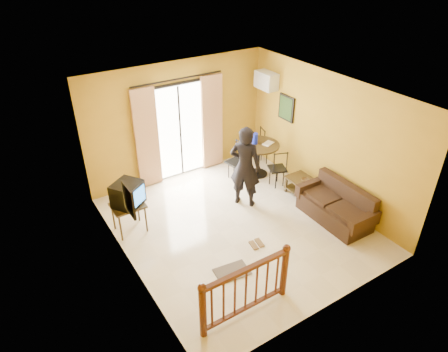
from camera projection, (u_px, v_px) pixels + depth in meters
ground at (238, 225)px, 8.18m from camera, size 5.00×5.00×0.00m
room_shell at (239, 151)px, 7.30m from camera, size 5.00×5.00×5.00m
balcony_door at (180, 130)px, 9.33m from camera, size 2.25×0.14×2.46m
tv_table at (128, 208)px, 7.76m from camera, size 0.62×0.52×0.62m
television at (128, 194)px, 7.61m from camera, size 0.70×0.69×0.47m
picture_left at (129, 200)px, 6.22m from camera, size 0.05×0.42×0.52m
dining_table at (259, 150)px, 9.60m from camera, size 0.99×0.99×0.83m
water_jug at (255, 138)px, 9.48m from camera, size 0.14×0.14×0.26m
serving_tray at (268, 143)px, 9.53m from camera, size 0.32×0.26×0.02m
dining_chairs at (259, 174)px, 9.92m from camera, size 1.69×1.56×0.95m
air_conditioner at (266, 81)px, 9.44m from camera, size 0.31×0.60×0.40m
botanical_print at (286, 108)px, 9.29m from camera, size 0.05×0.50×0.60m
coffee_table at (305, 187)px, 8.91m from camera, size 0.52×0.93×0.41m
bowl at (305, 180)px, 8.85m from camera, size 0.20×0.20×0.06m
sofa at (337, 207)px, 8.23m from camera, size 0.78×1.64×0.78m
standing_person at (245, 167)px, 8.39m from camera, size 0.76×0.80×1.83m
stair_balustrade at (246, 287)px, 5.99m from camera, size 1.63×0.13×1.04m
doormat at (232, 272)px, 7.03m from camera, size 0.64×0.47×0.02m
sandals at (256, 244)px, 7.65m from camera, size 0.28×0.26×0.03m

